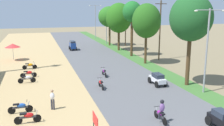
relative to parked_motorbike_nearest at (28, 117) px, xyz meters
name	(u,v)px	position (x,y,z in m)	size (l,w,h in m)	color
parked_motorbike_nearest	(28,117)	(0.00, 0.00, 0.00)	(1.80, 0.54, 0.94)	black
parked_motorbike_second	(21,107)	(-0.56, 1.96, 0.00)	(1.80, 0.54, 0.94)	black
parked_motorbike_third	(27,78)	(-0.30, 9.93, 0.00)	(1.80, 0.54, 0.94)	black
parked_motorbike_fourth	(29,73)	(-0.17, 12.06, 0.00)	(1.80, 0.54, 0.94)	black
parked_motorbike_fifth	(30,65)	(-0.11, 16.15, 0.00)	(1.80, 0.54, 0.94)	black
street_signboard	(95,122)	(3.96, -3.23, 0.55)	(0.06, 1.30, 1.50)	#262628
vendor_umbrella	(13,46)	(-2.51, 22.50, 1.75)	(2.20, 2.20, 2.52)	#99999E
pedestrian_on_shoulder	(52,98)	(1.78, 1.95, 0.41)	(0.43, 0.39, 1.62)	#33333D
median_tree_nearest	(191,18)	(15.36, 4.55, 6.23)	(4.16, 4.16, 9.06)	#4C351E
median_tree_second	(146,21)	(15.44, 15.02, 5.42)	(3.93, 3.93, 8.29)	#4C351E
median_tree_third	(132,12)	(15.57, 20.78, 6.45)	(3.02, 3.02, 8.70)	#4C351E
median_tree_fourth	(119,18)	(15.33, 26.65, 5.35)	(4.63, 4.63, 8.52)	#4C351E
median_tree_fifth	(110,17)	(15.44, 32.97, 5.33)	(4.58, 4.58, 7.94)	#4C351E
streetlamp_near	(207,45)	(15.52, 2.04, 3.94)	(3.16, 0.20, 7.69)	gray
streetlamp_mid	(106,24)	(15.52, 35.72, 3.67)	(3.16, 0.20, 7.15)	gray
streetlamp_far	(95,19)	(15.52, 46.02, 4.26)	(3.16, 0.20, 8.31)	gray
utility_pole_near	(160,29)	(18.52, 16.92, 4.04)	(1.80, 0.20, 8.80)	brown
utility_pole_far	(126,25)	(18.38, 31.52, 3.81)	(1.80, 0.20, 8.35)	brown
car_hatchback_black	(222,119)	(12.06, -4.49, 0.19)	(1.04, 2.00, 1.23)	black
car_sedan_white	(157,79)	(12.42, 5.31, 0.19)	(1.10, 2.26, 1.19)	silver
car_van_blue	(73,45)	(7.25, 29.29, 0.47)	(1.19, 2.41, 1.67)	navy
motorbike_foreground_rider	(161,111)	(8.75, -2.47, 0.30)	(0.54, 1.80, 1.66)	black
motorbike_ahead_second	(101,83)	(6.65, 5.95, 0.02)	(0.54, 1.80, 0.94)	black
motorbike_ahead_third	(104,72)	(8.10, 10.13, 0.02)	(0.54, 1.80, 0.94)	black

